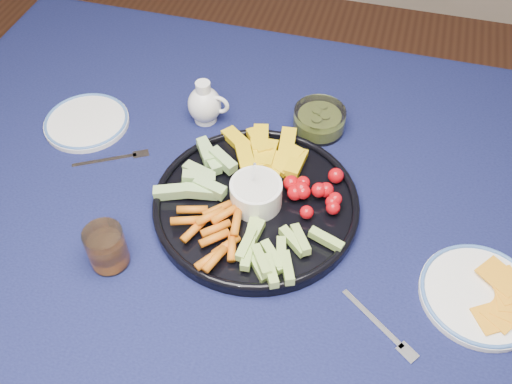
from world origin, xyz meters
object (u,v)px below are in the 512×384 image
(creamer_pitcher, at_px, (205,104))
(pickle_bowl, at_px, (319,121))
(dining_table, at_px, (298,235))
(side_plate_extra, at_px, (87,122))
(cheese_plate, at_px, (481,294))
(crudite_platter, at_px, (255,201))
(juice_tumbler, at_px, (107,249))

(creamer_pitcher, bearing_deg, pickle_bowl, 8.51)
(pickle_bowl, bearing_deg, dining_table, -86.93)
(side_plate_extra, bearing_deg, cheese_plate, -14.29)
(pickle_bowl, bearing_deg, side_plate_extra, -166.02)
(creamer_pitcher, bearing_deg, cheese_plate, -26.82)
(crudite_platter, bearing_deg, side_plate_extra, 162.86)
(juice_tumbler, height_order, side_plate_extra, juice_tumbler)
(crudite_platter, distance_m, pickle_bowl, 0.25)
(creamer_pitcher, relative_size, cheese_plate, 0.50)
(crudite_platter, height_order, side_plate_extra, crudite_platter)
(cheese_plate, bearing_deg, pickle_bowl, 135.94)
(dining_table, bearing_deg, crudite_platter, -161.65)
(cheese_plate, height_order, juice_tumbler, juice_tumbler)
(dining_table, relative_size, cheese_plate, 8.51)
(pickle_bowl, bearing_deg, juice_tumbler, -123.31)
(pickle_bowl, xyz_separation_m, cheese_plate, (0.33, -0.32, -0.01))
(dining_table, height_order, creamer_pitcher, creamer_pitcher)
(pickle_bowl, relative_size, juice_tumbler, 1.36)
(creamer_pitcher, distance_m, pickle_bowl, 0.24)
(dining_table, bearing_deg, cheese_plate, -18.61)
(dining_table, xyz_separation_m, side_plate_extra, (-0.48, 0.10, 0.10))
(dining_table, xyz_separation_m, cheese_plate, (0.32, -0.11, 0.10))
(creamer_pitcher, xyz_separation_m, pickle_bowl, (0.24, 0.04, -0.02))
(crudite_platter, relative_size, pickle_bowl, 3.53)
(creamer_pitcher, distance_m, cheese_plate, 0.64)
(crudite_platter, xyz_separation_m, cheese_plate, (0.40, -0.08, -0.01))
(creamer_pitcher, distance_m, side_plate_extra, 0.25)
(crudite_platter, relative_size, creamer_pitcher, 3.89)
(crudite_platter, bearing_deg, pickle_bowl, 73.74)
(crudite_platter, xyz_separation_m, juice_tumbler, (-0.21, -0.18, 0.01))
(dining_table, relative_size, creamer_pitcher, 17.16)
(dining_table, height_order, cheese_plate, cheese_plate)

